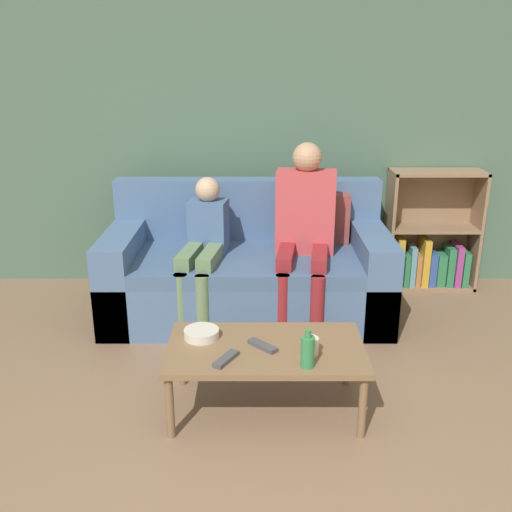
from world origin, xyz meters
The scene contains 11 objects.
wall_back centered at (0.00, 2.98, 1.30)m, with size 12.00×0.06×2.60m.
couch centered at (0.02, 2.31, 0.30)m, with size 1.94×0.93×0.90m.
bookshelf centered at (1.45, 2.82, 0.34)m, with size 0.70×0.28×0.93m.
coffee_table centered at (0.13, 1.10, 0.33)m, with size 1.00×0.56×0.36m.
person_adult centered at (0.41, 2.23, 0.70)m, with size 0.43×0.68×1.21m.
person_child centered at (-0.27, 2.18, 0.56)m, with size 0.34×0.67×0.98m.
cup_near centered at (0.34, 1.02, 0.41)m, with size 0.09×0.09×0.09m.
tv_remote_0 centered at (0.11, 1.08, 0.37)m, with size 0.15×0.15×0.02m.
tv_remote_1 centered at (-0.07, 0.95, 0.37)m, with size 0.13×0.17×0.02m.
snack_bowl centered at (-0.20, 1.20, 0.38)m, with size 0.18×0.18×0.05m.
bottle centered at (0.32, 0.90, 0.44)m, with size 0.06×0.06×0.19m.
Camera 1 is at (0.08, -1.46, 1.73)m, focal length 40.00 mm.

